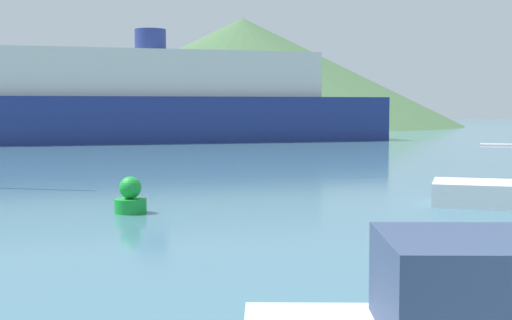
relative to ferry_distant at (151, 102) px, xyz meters
The scene contains 3 objects.
ferry_distant is the anchor object (origin of this frame).
buoy_marker 34.18m from the ferry_distant, 94.19° to the right, with size 0.73×0.73×0.83m.
hill_central 42.39m from the ferry_distant, 70.60° to the left, with size 55.11×55.11×13.61m.
Camera 1 is at (-2.90, -1.79, 2.42)m, focal length 50.00 mm.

